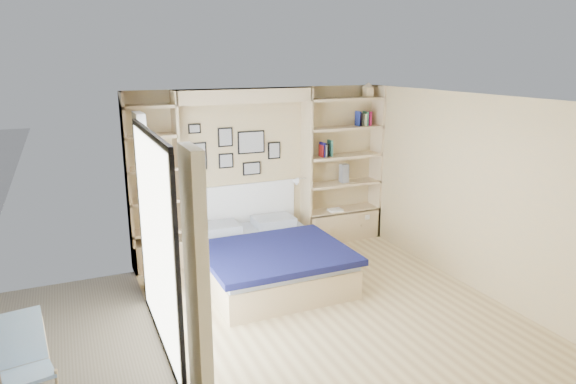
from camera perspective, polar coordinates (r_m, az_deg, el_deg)
name	(u,v)px	position (r m, az deg, el deg)	size (l,w,h in m)	color
ground	(328,308)	(6.36, 4.48, -12.71)	(4.50, 4.50, 0.00)	#D1B980
room_shell	(253,195)	(7.13, -3.88, -0.35)	(4.50, 4.50, 4.50)	tan
bed	(266,258)	(7.03, -2.51, -7.37)	(1.82, 2.25, 1.07)	#D7B88B
photo_gallery	(232,150)	(7.64, -6.23, 4.67)	(1.48, 0.02, 0.82)	black
reading_lamps	(248,185)	(7.58, -4.52, 0.74)	(1.92, 0.12, 0.15)	silver
shelf_decor	(332,139)	(8.11, 4.93, 5.93)	(3.61, 0.23, 2.03)	#A51E1E
deck_chair	(24,357)	(5.35, -27.24, -16.00)	(0.53, 0.76, 0.71)	tan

